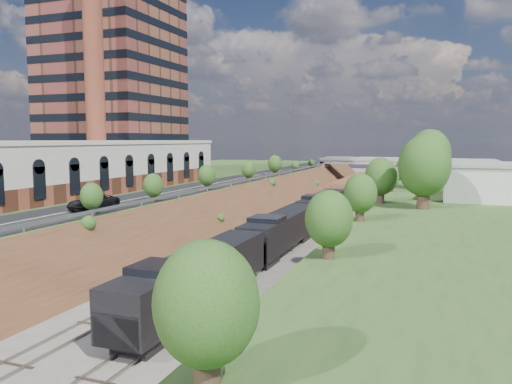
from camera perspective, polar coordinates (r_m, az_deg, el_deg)
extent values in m
cube|color=#335724|center=(90.53, -14.52, -0.29)|extent=(44.00, 180.00, 5.00)
cube|color=brown|center=(80.42, -1.47, -2.67)|extent=(10.00, 180.00, 10.00)
cube|color=brown|center=(75.18, 14.32, -3.47)|extent=(10.00, 180.00, 10.00)
cube|color=gray|center=(77.71, 4.29, -2.92)|extent=(1.58, 180.00, 0.18)
cube|color=gray|center=(76.46, 8.05, -3.11)|extent=(1.58, 180.00, 0.18)
cube|color=black|center=(81.59, -4.42, 1.01)|extent=(8.00, 180.00, 0.10)
cube|color=#99999E|center=(79.92, -1.75, 1.28)|extent=(0.06, 171.00, 0.30)
cube|color=brown|center=(69.90, -21.53, 0.64)|extent=(14.00, 62.00, 2.20)
cube|color=beige|center=(69.70, -21.63, 3.30)|extent=(14.00, 62.00, 4.30)
cube|color=beige|center=(69.64, -21.71, 5.27)|extent=(14.30, 62.30, 0.50)
cube|color=brown|center=(107.22, -16.08, 13.75)|extent=(22.00, 22.00, 44.00)
cylinder|color=brown|center=(89.52, -18.04, 13.98)|extent=(3.20, 3.20, 40.00)
cube|color=gray|center=(139.38, 7.84, 2.23)|extent=(1.50, 8.00, 6.20)
cube|color=gray|center=(136.29, 17.33, 1.93)|extent=(1.50, 8.00, 6.20)
cube|color=gray|center=(137.20, 12.56, 3.38)|extent=(24.00, 8.00, 1.00)
cube|color=gray|center=(133.20, 12.33, 3.66)|extent=(24.00, 0.30, 0.80)
cube|color=gray|center=(141.13, 12.79, 3.77)|extent=(24.00, 0.30, 0.80)
cube|color=silver|center=(66.19, 24.56, 1.02)|extent=(9.00, 12.00, 4.00)
cube|color=silver|center=(88.08, 23.20, 2.05)|extent=(8.00, 10.00, 3.60)
cylinder|color=#473323|center=(54.14, 18.57, -0.47)|extent=(1.30, 1.30, 2.62)
ellipsoid|color=#234E1B|center=(53.90, 18.68, 2.86)|extent=(5.25, 5.25, 6.30)
cylinder|color=#473323|center=(45.89, -21.38, -2.57)|extent=(0.66, 0.66, 1.22)
ellipsoid|color=#234E1B|center=(45.70, -21.45, -0.75)|extent=(2.45, 2.45, 2.94)
cube|color=black|center=(31.41, -12.36, -15.95)|extent=(2.40, 4.00, 0.90)
cube|color=black|center=(36.20, -6.70, -9.46)|extent=(3.21, 19.24, 3.19)
cube|color=black|center=(29.77, -14.03, -14.47)|extent=(2.95, 3.00, 1.80)
cube|color=silver|center=(29.43, -14.08, -12.64)|extent=(2.95, 3.00, 0.15)
cube|color=black|center=(31.47, -11.02, -8.88)|extent=(3.14, 3.10, 0.90)
cube|color=black|center=(54.55, 3.01, -4.17)|extent=(3.21, 19.24, 3.19)
cube|color=black|center=(73.90, 7.69, -1.54)|extent=(3.21, 19.24, 3.19)
cube|color=brown|center=(134.49, 13.47, 1.87)|extent=(3.21, 102.18, 3.85)
imported|color=black|center=(52.69, -18.12, -1.11)|extent=(3.15, 5.81, 1.55)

